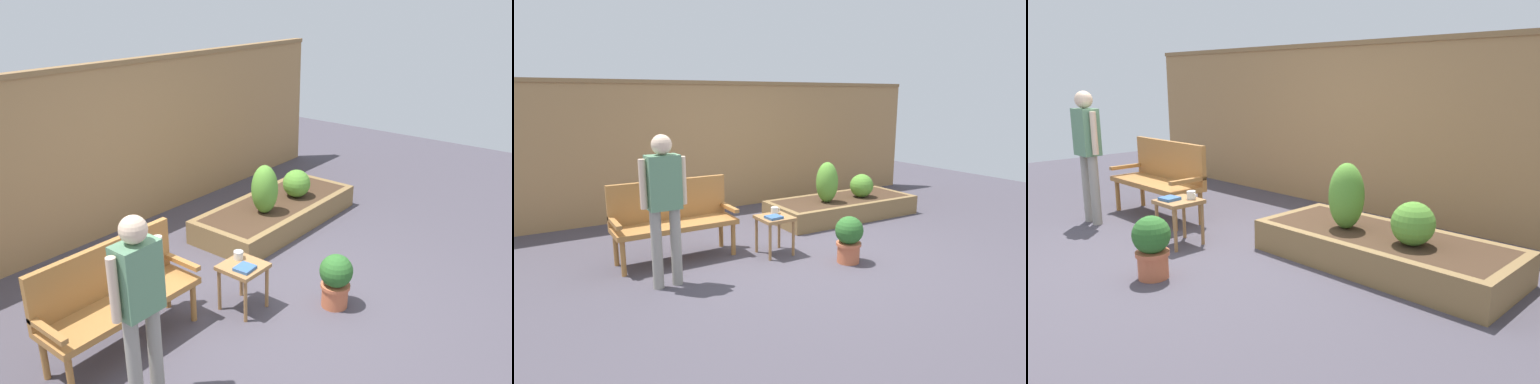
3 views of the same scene
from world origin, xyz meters
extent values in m
plane|color=#47424C|center=(0.00, 0.00, 0.00)|extent=(14.00, 14.00, 0.00)
cube|color=#A37A4C|center=(0.00, 2.60, 1.05)|extent=(8.40, 0.10, 2.10)
cube|color=olive|center=(0.00, 2.60, 2.13)|extent=(8.40, 0.14, 0.06)
cylinder|color=#A87038|center=(-0.77, 0.72, 0.20)|extent=(0.06, 0.06, 0.40)
cylinder|color=#A87038|center=(-0.77, 0.36, 0.20)|extent=(0.06, 0.06, 0.40)
cylinder|color=#A87038|center=(-2.09, 0.72, 0.20)|extent=(0.06, 0.06, 0.40)
cylinder|color=#A87038|center=(-2.09, 0.36, 0.20)|extent=(0.06, 0.06, 0.40)
cube|color=#A87038|center=(-1.43, 0.54, 0.43)|extent=(1.44, 0.48, 0.06)
cube|color=#A87038|center=(-1.43, 0.75, 0.70)|extent=(1.44, 0.06, 0.48)
cube|color=#A87038|center=(-2.12, 0.54, 0.56)|extent=(0.06, 0.48, 0.04)
cube|color=#A87038|center=(-0.74, 0.54, 0.56)|extent=(0.06, 0.48, 0.04)
cylinder|color=#9E7042|center=(-0.15, 0.29, 0.22)|extent=(0.04, 0.04, 0.44)
cylinder|color=#9E7042|center=(-0.15, -0.04, 0.22)|extent=(0.04, 0.04, 0.44)
cylinder|color=#9E7042|center=(-0.48, 0.29, 0.22)|extent=(0.04, 0.04, 0.44)
cylinder|color=#9E7042|center=(-0.48, -0.04, 0.22)|extent=(0.04, 0.04, 0.44)
cube|color=#9E7042|center=(-0.32, 0.12, 0.46)|extent=(0.40, 0.40, 0.04)
cylinder|color=silver|center=(-0.25, 0.24, 0.52)|extent=(0.09, 0.09, 0.08)
torus|color=silver|center=(-0.20, 0.24, 0.52)|extent=(0.06, 0.01, 0.06)
cube|color=#38609E|center=(-0.38, 0.05, 0.50)|extent=(0.19, 0.18, 0.03)
cylinder|color=#C66642|center=(0.28, -0.56, 0.10)|extent=(0.26, 0.26, 0.21)
cylinder|color=#C66642|center=(0.28, -0.56, 0.23)|extent=(0.29, 0.29, 0.04)
sphere|color=#2D6628|center=(0.28, -0.56, 0.39)|extent=(0.33, 0.33, 0.33)
cube|color=olive|center=(1.53, 0.63, 0.15)|extent=(2.40, 0.09, 0.30)
cube|color=olive|center=(1.53, 1.54, 0.15)|extent=(2.40, 0.09, 0.30)
cube|color=olive|center=(0.37, 1.08, 0.15)|extent=(0.09, 0.82, 0.30)
cube|color=olive|center=(2.68, 1.08, 0.15)|extent=(0.09, 0.82, 0.30)
cube|color=#422D1E|center=(1.53, 1.08, 0.15)|extent=(2.22, 0.82, 0.30)
cylinder|color=brown|center=(1.16, 1.00, 0.33)|extent=(0.04, 0.04, 0.06)
ellipsoid|color=#569333|center=(1.16, 1.00, 0.61)|extent=(0.34, 0.34, 0.63)
cylinder|color=brown|center=(1.87, 1.00, 0.33)|extent=(0.04, 0.04, 0.06)
sphere|color=#569333|center=(1.87, 1.00, 0.49)|extent=(0.38, 0.38, 0.38)
cylinder|color=gray|center=(-1.66, -0.14, 0.41)|extent=(0.11, 0.11, 0.82)
cylinder|color=gray|center=(-1.86, -0.14, 0.41)|extent=(0.11, 0.11, 0.82)
cube|color=#5B8966|center=(-1.76, -0.14, 1.09)|extent=(0.32, 0.20, 0.54)
cylinder|color=beige|center=(-1.56, -0.14, 1.09)|extent=(0.07, 0.07, 0.49)
cylinder|color=beige|center=(-1.96, -0.14, 1.09)|extent=(0.07, 0.07, 0.49)
sphere|color=beige|center=(-1.76, -0.14, 1.46)|extent=(0.20, 0.20, 0.20)
camera|label=1|loc=(-3.74, -2.76, 2.95)|focal=37.03mm
camera|label=2|loc=(-3.06, -4.39, 1.92)|focal=31.46mm
camera|label=3|loc=(3.95, -2.68, 1.68)|focal=35.17mm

